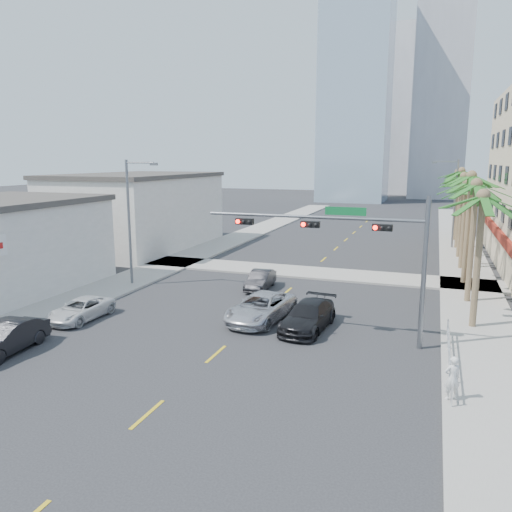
% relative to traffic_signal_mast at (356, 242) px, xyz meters
% --- Properties ---
extents(ground, '(260.00, 260.00, 0.00)m').
position_rel_traffic_signal_mast_xyz_m(ground, '(-5.78, -7.95, -5.06)').
color(ground, '#262628').
rests_on(ground, ground).
extents(sidewalk_right, '(4.00, 120.00, 0.15)m').
position_rel_traffic_signal_mast_xyz_m(sidewalk_right, '(6.22, 12.05, -4.99)').
color(sidewalk_right, gray).
rests_on(sidewalk_right, ground).
extents(sidewalk_left, '(4.00, 120.00, 0.15)m').
position_rel_traffic_signal_mast_xyz_m(sidewalk_left, '(-17.78, 12.05, -4.99)').
color(sidewalk_left, gray).
rests_on(sidewalk_left, ground).
extents(sidewalk_cross, '(80.00, 4.00, 0.15)m').
position_rel_traffic_signal_mast_xyz_m(sidewalk_cross, '(-5.78, 14.05, -4.99)').
color(sidewalk_cross, gray).
rests_on(sidewalk_cross, ground).
extents(building_left_far, '(11.00, 18.00, 7.20)m').
position_rel_traffic_signal_mast_xyz_m(building_left_far, '(-25.28, 20.05, -1.46)').
color(building_left_far, beige).
rests_on(building_left_far, ground).
extents(tower_far_left, '(14.00, 14.00, 48.00)m').
position_rel_traffic_signal_mast_xyz_m(tower_far_left, '(-13.78, 87.05, 18.94)').
color(tower_far_left, '#99B2C6').
rests_on(tower_far_left, ground).
extents(tower_far_right, '(12.00, 12.00, 60.00)m').
position_rel_traffic_signal_mast_xyz_m(tower_far_right, '(3.22, 102.05, 24.94)').
color(tower_far_right, '#ADADB2').
rests_on(tower_far_right, ground).
extents(tower_far_center, '(16.00, 16.00, 42.00)m').
position_rel_traffic_signal_mast_xyz_m(tower_far_center, '(-8.78, 117.05, 15.94)').
color(tower_far_center, '#ADADB2').
rests_on(tower_far_center, ground).
extents(traffic_signal_mast, '(11.12, 0.54, 7.20)m').
position_rel_traffic_signal_mast_xyz_m(traffic_signal_mast, '(0.00, 0.00, 0.00)').
color(traffic_signal_mast, slate).
rests_on(traffic_signal_mast, ground).
extents(palm_tree_0, '(4.80, 4.80, 7.80)m').
position_rel_traffic_signal_mast_xyz_m(palm_tree_0, '(5.82, 4.05, 2.02)').
color(palm_tree_0, brown).
rests_on(palm_tree_0, ground).
extents(palm_tree_1, '(4.80, 4.80, 8.16)m').
position_rel_traffic_signal_mast_xyz_m(palm_tree_1, '(5.82, 9.25, 2.37)').
color(palm_tree_1, brown).
rests_on(palm_tree_1, ground).
extents(palm_tree_2, '(4.80, 4.80, 8.52)m').
position_rel_traffic_signal_mast_xyz_m(palm_tree_2, '(5.82, 14.45, 2.72)').
color(palm_tree_2, brown).
rests_on(palm_tree_2, ground).
extents(palm_tree_3, '(4.80, 4.80, 7.80)m').
position_rel_traffic_signal_mast_xyz_m(palm_tree_3, '(5.82, 19.65, 2.02)').
color(palm_tree_3, brown).
rests_on(palm_tree_3, ground).
extents(palm_tree_4, '(4.80, 4.80, 8.16)m').
position_rel_traffic_signal_mast_xyz_m(palm_tree_4, '(5.82, 24.85, 2.37)').
color(palm_tree_4, brown).
rests_on(palm_tree_4, ground).
extents(palm_tree_5, '(4.80, 4.80, 8.52)m').
position_rel_traffic_signal_mast_xyz_m(palm_tree_5, '(5.82, 30.05, 2.72)').
color(palm_tree_5, brown).
rests_on(palm_tree_5, ground).
extents(palm_tree_6, '(4.80, 4.80, 7.80)m').
position_rel_traffic_signal_mast_xyz_m(palm_tree_6, '(5.82, 35.25, 2.02)').
color(palm_tree_6, brown).
rests_on(palm_tree_6, ground).
extents(palm_tree_7, '(4.80, 4.80, 8.16)m').
position_rel_traffic_signal_mast_xyz_m(palm_tree_7, '(5.82, 40.45, 2.37)').
color(palm_tree_7, brown).
rests_on(palm_tree_7, ground).
extents(streetlight_left, '(2.55, 0.25, 9.00)m').
position_rel_traffic_signal_mast_xyz_m(streetlight_left, '(-16.78, 6.05, -0.00)').
color(streetlight_left, slate).
rests_on(streetlight_left, ground).
extents(streetlight_right, '(2.55, 0.25, 9.00)m').
position_rel_traffic_signal_mast_xyz_m(streetlight_right, '(5.21, 30.05, -0.00)').
color(streetlight_right, slate).
rests_on(streetlight_right, ground).
extents(guardrail, '(0.08, 8.08, 1.00)m').
position_rel_traffic_signal_mast_xyz_m(guardrail, '(4.52, -1.95, -4.39)').
color(guardrail, silver).
rests_on(guardrail, ground).
extents(car_parked_mid, '(1.93, 4.62, 1.49)m').
position_rel_traffic_signal_mast_xyz_m(car_parked_mid, '(-15.18, -7.13, -4.32)').
color(car_parked_mid, black).
rests_on(car_parked_mid, ground).
extents(car_parked_far, '(2.08, 4.36, 1.20)m').
position_rel_traffic_signal_mast_xyz_m(car_parked_far, '(-15.18, -1.83, -4.46)').
color(car_parked_far, silver).
rests_on(car_parked_far, ground).
extents(car_lane_left, '(1.65, 4.06, 1.31)m').
position_rel_traffic_signal_mast_xyz_m(car_lane_left, '(-7.77, 8.13, -4.41)').
color(car_lane_left, black).
rests_on(car_lane_left, ground).
extents(car_lane_center, '(3.22, 5.76, 1.52)m').
position_rel_traffic_signal_mast_xyz_m(car_lane_center, '(-5.43, 1.49, -4.30)').
color(car_lane_center, silver).
rests_on(car_lane_center, ground).
extents(car_lane_right, '(2.46, 5.21, 1.47)m').
position_rel_traffic_signal_mast_xyz_m(car_lane_right, '(-2.55, 0.97, -4.33)').
color(car_lane_right, black).
rests_on(car_lane_right, ground).
extents(pedestrian, '(0.74, 0.64, 1.70)m').
position_rel_traffic_signal_mast_xyz_m(pedestrian, '(4.52, -5.33, -4.06)').
color(pedestrian, silver).
rests_on(pedestrian, sidewalk_right).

